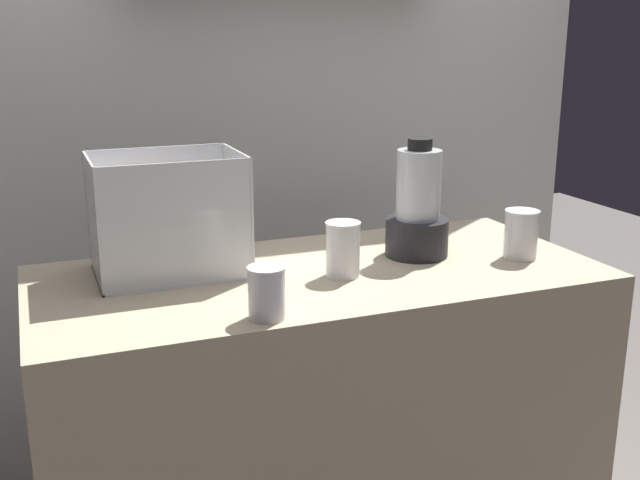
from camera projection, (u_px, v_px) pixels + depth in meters
counter at (320, 433)px, 2.00m from camera, size 1.40×0.64×0.90m
back_wall_unit at (235, 98)px, 2.48m from camera, size 2.60×0.24×2.50m
carrot_display_bin at (169, 237)px, 1.85m from camera, size 0.36×0.26×0.29m
blender_pitcher at (418, 211)px, 1.98m from camera, size 0.17×0.17×0.31m
juice_cup_pomegranate_far_left at (267, 296)px, 1.56m from camera, size 0.08×0.08×0.11m
juice_cup_mango_left at (343, 253)px, 1.83m from camera, size 0.09×0.09×0.14m
juice_cup_beet_middle at (521, 236)px, 1.98m from camera, size 0.09×0.09×0.13m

